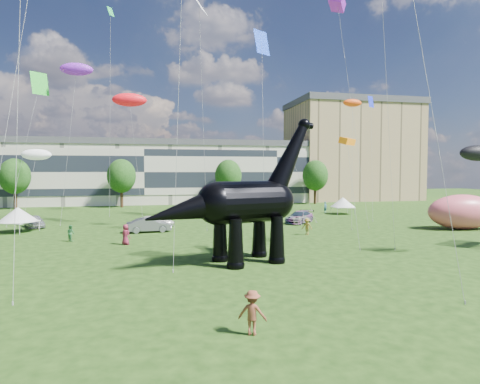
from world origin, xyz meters
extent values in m
plane|color=#16330C|center=(0.00, 0.00, 0.00)|extent=(220.00, 220.00, 0.00)
cube|color=beige|center=(-8.00, 62.00, 6.00)|extent=(78.00, 11.00, 12.00)
cube|color=tan|center=(40.00, 65.00, 11.00)|extent=(28.00, 18.00, 22.00)
cylinder|color=#382314|center=(-30.00, 53.00, 1.60)|extent=(0.56, 0.56, 3.20)
ellipsoid|color=#14380F|center=(-30.00, 53.00, 6.32)|extent=(5.20, 5.20, 6.24)
cylinder|color=#382314|center=(-12.00, 53.00, 1.60)|extent=(0.56, 0.56, 3.20)
ellipsoid|color=#14380F|center=(-12.00, 53.00, 6.32)|extent=(5.20, 5.20, 6.24)
cylinder|color=#382314|center=(8.00, 53.00, 1.60)|extent=(0.56, 0.56, 3.20)
ellipsoid|color=#14380F|center=(8.00, 53.00, 6.32)|extent=(5.20, 5.20, 6.24)
cylinder|color=#382314|center=(26.00, 53.00, 1.60)|extent=(0.56, 0.56, 3.20)
ellipsoid|color=#14380F|center=(26.00, 53.00, 6.32)|extent=(5.20, 5.20, 6.24)
cone|color=black|center=(-0.36, 3.12, 1.70)|extent=(1.46, 1.46, 3.41)
sphere|color=black|center=(-0.36, 3.12, 0.20)|extent=(1.25, 1.25, 1.25)
cone|color=black|center=(-1.08, 5.52, 1.70)|extent=(1.46, 1.46, 3.41)
sphere|color=black|center=(-1.08, 5.52, 0.20)|extent=(1.25, 1.25, 1.25)
cone|color=black|center=(2.90, 4.09, 1.70)|extent=(1.46, 1.46, 3.41)
sphere|color=black|center=(2.90, 4.09, 0.20)|extent=(1.25, 1.25, 1.25)
cone|color=black|center=(2.19, 6.49, 1.70)|extent=(1.46, 1.46, 3.41)
sphere|color=black|center=(2.19, 6.49, 0.20)|extent=(1.25, 1.25, 1.25)
cylinder|color=black|center=(0.80, 4.77, 4.43)|extent=(5.45, 4.30, 3.07)
sphere|color=black|center=(-1.48, 4.09, 4.43)|extent=(3.07, 3.07, 3.07)
sphere|color=black|center=(3.09, 5.45, 4.43)|extent=(2.95, 2.95, 2.95)
cone|color=black|center=(4.42, 5.85, 7.72)|extent=(4.58, 2.85, 6.01)
sphere|color=black|center=(5.75, 6.24, 10.33)|extent=(0.95, 0.95, 0.95)
cylinder|color=black|center=(6.07, 6.34, 10.27)|extent=(0.90, 0.71, 0.50)
cone|color=black|center=(-3.73, 3.43, 4.05)|extent=(6.44, 4.00, 3.33)
imported|color=silver|center=(-19.91, 27.51, 0.75)|extent=(3.48, 4.73, 1.50)
imported|color=slate|center=(-6.53, 20.97, 0.78)|extent=(4.92, 2.27, 1.56)
imported|color=white|center=(-6.02, 24.92, 0.67)|extent=(5.03, 2.75, 1.34)
imported|color=#595960|center=(12.35, 25.02, 0.77)|extent=(5.25, 5.29, 1.54)
cube|color=silver|center=(6.42, 30.16, 0.99)|extent=(2.82, 2.82, 0.11)
cone|color=silver|center=(6.42, 30.16, 1.71)|extent=(3.57, 3.57, 1.35)
cylinder|color=#999999|center=(5.22, 28.85, 0.50)|extent=(0.05, 0.05, 0.99)
cylinder|color=#999999|center=(7.74, 28.96, 0.50)|extent=(0.05, 0.05, 0.99)
cylinder|color=#999999|center=(5.11, 31.37, 0.50)|extent=(0.05, 0.05, 0.99)
cylinder|color=#999999|center=(7.63, 31.48, 0.50)|extent=(0.05, 0.05, 0.99)
cube|color=white|center=(22.74, 33.94, 1.08)|extent=(3.16, 3.16, 0.12)
cone|color=white|center=(22.74, 33.94, 1.86)|extent=(4.00, 4.00, 1.47)
cylinder|color=#999999|center=(21.27, 32.68, 0.54)|extent=(0.06, 0.06, 1.08)
cylinder|color=#999999|center=(24.01, 32.47, 0.54)|extent=(0.06, 0.06, 1.08)
cylinder|color=#999999|center=(21.48, 35.42, 0.54)|extent=(0.06, 0.06, 1.08)
cylinder|color=#999999|center=(24.22, 35.21, 0.54)|extent=(0.06, 0.06, 1.08)
cube|color=silver|center=(-20.52, 23.81, 1.15)|extent=(4.16, 4.16, 0.13)
cone|color=silver|center=(-20.52, 23.81, 1.99)|extent=(5.27, 5.27, 1.57)
cylinder|color=#999999|center=(-19.80, 21.87, 0.58)|extent=(0.06, 0.06, 1.15)
cylinder|color=#999999|center=(-21.24, 25.76, 0.58)|extent=(0.06, 0.06, 1.15)
cylinder|color=#999999|center=(-18.58, 24.53, 0.58)|extent=(0.06, 0.06, 1.15)
ellipsoid|color=#EA5B6D|center=(28.80, 15.99, 2.00)|extent=(8.52, 5.14, 4.01)
imported|color=#73387E|center=(-1.68, 32.70, 0.81)|extent=(0.66, 1.03, 1.63)
imported|color=#346D82|center=(20.98, 36.48, 0.89)|extent=(0.78, 0.70, 1.78)
imported|color=maroon|center=(-8.45, 13.73, 0.94)|extent=(1.08, 1.05, 1.87)
imported|color=#2F763E|center=(-13.73, 16.70, 0.78)|extent=(0.94, 0.96, 1.56)
imported|color=olive|center=(9.75, 15.72, 0.87)|extent=(1.29, 1.19, 1.74)
imported|color=brown|center=(-1.88, -8.09, 0.92)|extent=(1.36, 1.12, 1.84)
ellipsoid|color=white|center=(-20.02, 29.45, 8.71)|extent=(2.88, 3.81, 1.35)
plane|color=#1323CA|center=(25.22, 30.37, 16.85)|extent=(1.66, 1.07, 1.68)
plane|color=#18A11E|center=(-20.24, 32.52, 17.93)|extent=(2.73, 2.39, 2.94)
ellipsoid|color=black|center=(18.90, 3.09, 8.10)|extent=(3.43, 3.08, 1.25)
cube|color=purple|center=(17.95, 26.61, 28.96)|extent=(3.68, 4.34, 1.59)
ellipsoid|color=#DE430E|center=(18.15, 22.36, 15.11)|extent=(2.65, 2.08, 0.95)
plane|color=yellow|center=(13.23, 31.42, 9.17)|extent=(1.32, 1.23, 1.28)
plane|color=silver|center=(-0.73, 22.76, 25.72)|extent=(2.55, 3.12, 2.28)
plane|color=blue|center=(8.49, 29.66, 24.09)|extent=(3.31, 2.36, 3.35)
plane|color=green|center=(-12.23, 41.12, 30.90)|extent=(1.31, 1.50, 1.40)
ellipsoid|color=purple|center=(-15.60, 31.77, 19.79)|extent=(3.98, 4.34, 1.59)
ellipsoid|color=red|center=(-9.84, 44.42, 18.27)|extent=(5.86, 5.30, 2.14)
cube|color=orange|center=(11.21, 9.82, 9.39)|extent=(1.98, 1.85, 0.75)
camera|label=1|loc=(-5.65, -23.72, 6.70)|focal=30.00mm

